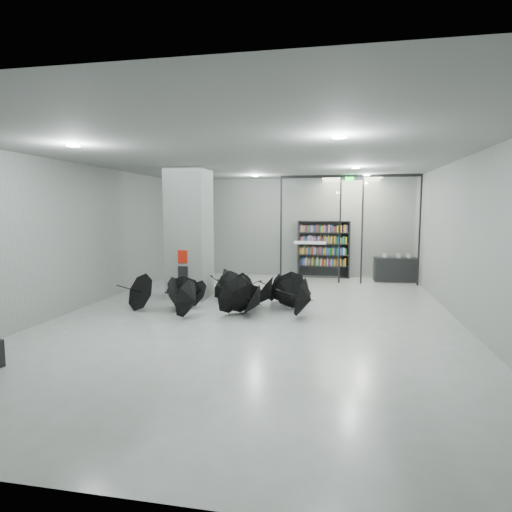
% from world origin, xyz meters
% --- Properties ---
extents(room, '(14.00, 14.02, 4.01)m').
position_xyz_m(room, '(0.00, 0.00, 2.84)').
color(room, gray).
rests_on(room, ground).
extents(column, '(1.20, 1.20, 4.00)m').
position_xyz_m(column, '(-2.50, 2.00, 2.00)').
color(column, slate).
rests_on(column, ground).
extents(fire_cabinet, '(0.28, 0.04, 0.38)m').
position_xyz_m(fire_cabinet, '(-2.50, 1.38, 1.35)').
color(fire_cabinet, '#A50A07').
rests_on(fire_cabinet, column).
extents(info_panel, '(0.30, 0.03, 0.42)m').
position_xyz_m(info_panel, '(-2.50, 1.38, 0.85)').
color(info_panel, black).
rests_on(info_panel, column).
extents(exit_sign, '(0.30, 0.06, 0.15)m').
position_xyz_m(exit_sign, '(2.40, 5.30, 3.82)').
color(exit_sign, '#0CE533').
rests_on(exit_sign, room).
extents(glass_partition, '(5.06, 0.08, 4.00)m').
position_xyz_m(glass_partition, '(2.39, 5.50, 2.18)').
color(glass_partition, silver).
rests_on(glass_partition, ground).
extents(bookshelf, '(2.08, 0.44, 2.28)m').
position_xyz_m(bookshelf, '(1.48, 6.75, 1.14)').
color(bookshelf, black).
rests_on(bookshelf, ground).
extents(shop_counter, '(1.58, 0.72, 0.92)m').
position_xyz_m(shop_counter, '(4.21, 6.20, 0.46)').
color(shop_counter, black).
rests_on(shop_counter, ground).
extents(umbrella_cluster, '(5.67, 3.66, 1.29)m').
position_xyz_m(umbrella_cluster, '(-0.64, 0.74, 0.30)').
color(umbrella_cluster, black).
rests_on(umbrella_cluster, ground).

